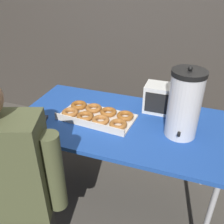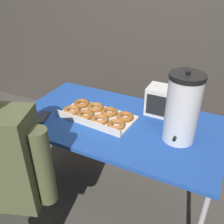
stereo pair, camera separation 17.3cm
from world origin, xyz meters
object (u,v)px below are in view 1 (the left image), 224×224
object	(u,v)px
space_heater	(158,98)
person_seated	(8,195)
donut_box	(97,115)
coffee_urn	(184,104)
cell_phone	(41,122)

from	to	relation	value
space_heater	person_seated	distance (m)	1.15
donut_box	person_seated	world-z (taller)	person_seated
donut_box	coffee_urn	distance (m)	0.61
cell_phone	coffee_urn	bearing A→B (deg)	-8.23
donut_box	space_heater	size ratio (longest dim) A/B	2.65
coffee_urn	space_heater	xyz separation A→B (m)	(-0.19, 0.25, -0.11)
cell_phone	person_seated	bearing A→B (deg)	-97.11
donut_box	person_seated	bearing A→B (deg)	-104.21
space_heater	donut_box	bearing A→B (deg)	-146.70
coffee_urn	person_seated	size ratio (longest dim) A/B	0.36
donut_box	person_seated	size ratio (longest dim) A/B	0.43
donut_box	space_heater	distance (m)	0.46
coffee_urn	donut_box	bearing A→B (deg)	-179.75
person_seated	coffee_urn	bearing A→B (deg)	-158.91
space_heater	cell_phone	bearing A→B (deg)	-149.55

